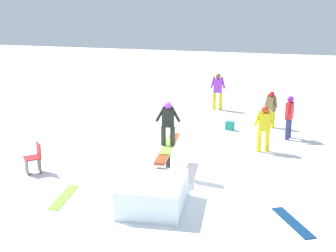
% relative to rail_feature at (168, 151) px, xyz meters
% --- Properties ---
extents(ground_plane, '(60.00, 60.00, 0.00)m').
position_rel_rail_feature_xyz_m(ground_plane, '(0.00, 0.00, -0.73)').
color(ground_plane, white).
extents(rail_feature, '(2.71, 0.56, 0.86)m').
position_rel_rail_feature_xyz_m(rail_feature, '(0.00, 0.00, 0.00)').
color(rail_feature, black).
rests_on(rail_feature, ground).
extents(snow_kicker_ramp, '(1.94, 1.68, 0.70)m').
position_rel_rail_feature_xyz_m(snow_kicker_ramp, '(-2.12, -0.22, -0.38)').
color(snow_kicker_ramp, white).
rests_on(snow_kicker_ramp, ground).
extents(main_rider_on_rail, '(1.50, 0.72, 1.30)m').
position_rel_rail_feature_xyz_m(main_rider_on_rail, '(0.00, 0.00, 0.75)').
color(main_rider_on_rail, '#84CF3F').
rests_on(main_rider_on_rail, rail_feature).
extents(bystander_purple, '(0.25, 0.68, 1.64)m').
position_rel_rail_feature_xyz_m(bystander_purple, '(8.23, 0.02, 0.19)').
color(bystander_purple, yellow).
rests_on(bystander_purple, ground).
extents(bystander_red, '(0.71, 0.29, 1.57)m').
position_rel_rail_feature_xyz_m(bystander_red, '(4.55, -3.19, 0.15)').
color(bystander_red, navy).
rests_on(bystander_red, ground).
extents(bystander_brown, '(0.44, 0.56, 1.42)m').
position_rel_rail_feature_xyz_m(bystander_brown, '(5.90, -2.46, 0.07)').
color(bystander_brown, gold).
rests_on(bystander_brown, ground).
extents(bystander_yellow, '(0.38, 0.68, 1.54)m').
position_rel_rail_feature_xyz_m(bystander_yellow, '(2.85, -2.44, 0.13)').
color(bystander_yellow, yellow).
rests_on(bystander_yellow, ground).
extents(loose_snowboard_navy, '(1.47, 1.02, 0.02)m').
position_rel_rail_feature_xyz_m(loose_snowboard_navy, '(-2.05, -3.52, -0.72)').
color(loose_snowboard_navy, navy).
rests_on(loose_snowboard_navy, ground).
extents(loose_snowboard_lime, '(1.54, 0.47, 0.02)m').
position_rel_rail_feature_xyz_m(loose_snowboard_lime, '(-2.22, 2.13, -0.72)').
color(loose_snowboard_lime, '#81D93C').
rests_on(loose_snowboard_lime, ground).
extents(folding_chair, '(0.62, 0.62, 0.88)m').
position_rel_rail_feature_xyz_m(folding_chair, '(-0.87, 3.77, -0.32)').
color(folding_chair, '#3F3F44').
rests_on(folding_chair, ground).
extents(backpack_on_snow, '(0.29, 0.35, 0.34)m').
position_rel_rail_feature_xyz_m(backpack_on_snow, '(5.10, -1.01, -0.56)').
color(backpack_on_snow, teal).
rests_on(backpack_on_snow, ground).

